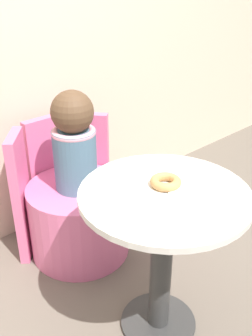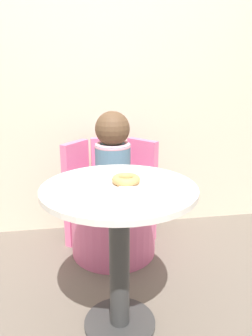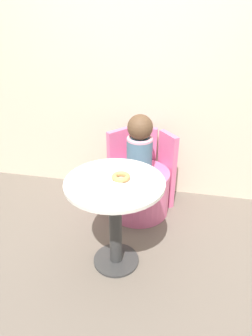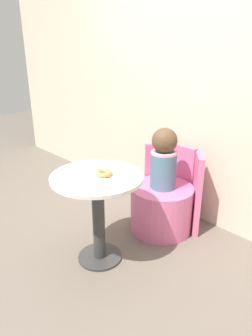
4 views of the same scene
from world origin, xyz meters
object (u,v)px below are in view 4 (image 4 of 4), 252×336
object	(u,v)px
tub_chair	(161,208)
child_figure	(164,159)
round_table	(98,200)
donut	(103,173)

from	to	relation	value
tub_chair	child_figure	bearing A→B (deg)	0.00
round_table	tub_chair	world-z (taller)	round_table
tub_chair	child_figure	distance (m)	0.47
tub_chair	round_table	bearing A→B (deg)	-94.87
round_table	tub_chair	bearing A→B (deg)	85.13
donut	tub_chair	bearing A→B (deg)	88.08
donut	round_table	bearing A→B (deg)	-139.16
tub_chair	donut	distance (m)	0.81
child_figure	donut	distance (m)	0.63
round_table	child_figure	size ratio (longest dim) A/B	1.34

